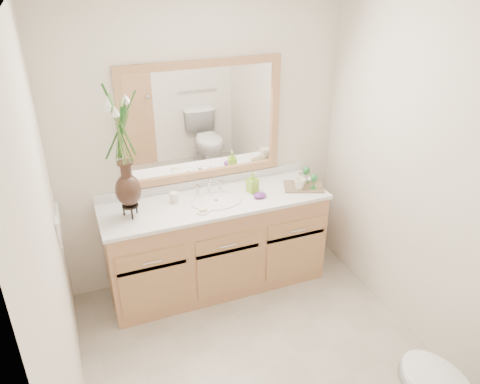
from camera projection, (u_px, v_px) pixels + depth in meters
name	position (u px, v px, depth m)	size (l,w,h in m)	color
floor	(265.00, 366.00, 3.30)	(2.60, 2.60, 0.00)	#BEB4A2
ceiling	(277.00, 1.00, 2.20)	(2.40, 2.60, 0.02)	white
wall_back	(203.00, 145.00, 3.83)	(2.40, 0.02, 2.40)	white
wall_left	(54.00, 265.00, 2.36)	(0.02, 2.60, 2.40)	white
wall_right	(432.00, 187.00, 3.14)	(0.02, 2.60, 2.40)	white
vanity	(217.00, 245.00, 3.96)	(1.80, 0.55, 0.80)	tan
counter	(215.00, 202.00, 3.77)	(1.84, 0.57, 0.03)	white
sink	(216.00, 207.00, 3.77)	(0.38, 0.34, 0.23)	white
mirror	(203.00, 122.00, 3.72)	(1.32, 0.04, 0.97)	white
switch_plate	(58.00, 228.00, 3.10)	(0.02, 0.12, 0.12)	white
flower_vase	(122.00, 138.00, 3.25)	(0.22, 0.22, 0.92)	black
tumbler	(174.00, 197.00, 3.71)	(0.07, 0.07, 0.08)	white
soap_dish	(203.00, 211.00, 3.58)	(0.10, 0.10, 0.03)	white
soap_bottle	(253.00, 183.00, 3.85)	(0.07, 0.07, 0.16)	#89C32D
purple_dish	(260.00, 195.00, 3.79)	(0.11, 0.09, 0.04)	#68297C
tray	(303.00, 187.00, 3.96)	(0.33, 0.22, 0.02)	brown
mug_left	(300.00, 183.00, 3.88)	(0.10, 0.09, 0.10)	white
mug_right	(303.00, 178.00, 3.97)	(0.10, 0.09, 0.10)	white
goblet_front	(314.00, 179.00, 3.87)	(0.06, 0.06, 0.13)	#287A34
goblet_back	(306.00, 172.00, 3.98)	(0.06, 0.06, 0.14)	#287A34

